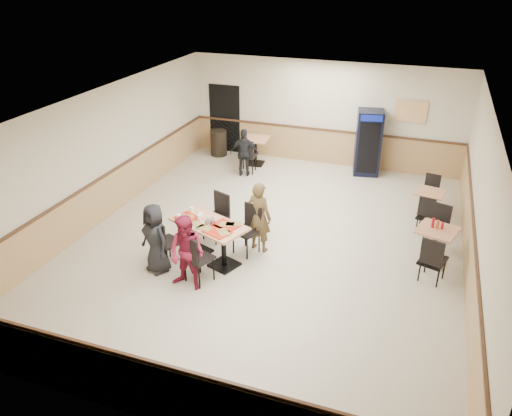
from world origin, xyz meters
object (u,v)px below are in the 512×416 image
at_px(diner_woman_left, 155,238).
at_px(pepsi_cooler, 368,143).
at_px(diner_woman_right, 187,253).
at_px(side_table_near, 435,241).
at_px(back_table, 255,147).
at_px(lone_diner, 244,153).
at_px(main_table, 209,235).
at_px(trash_bin, 219,143).
at_px(diner_man_opposite, 259,217).
at_px(side_table_far, 429,201).

bearing_deg(diner_woman_left, pepsi_cooler, 89.65).
bearing_deg(diner_woman_right, side_table_near, 36.70).
relative_size(back_table, pepsi_cooler, 0.45).
bearing_deg(lone_diner, main_table, 87.26).
bearing_deg(trash_bin, back_table, -14.69).
relative_size(main_table, pepsi_cooler, 0.95).
height_order(diner_woman_left, lone_diner, diner_woman_left).
distance_m(diner_woman_right, lone_diner, 5.46).
relative_size(diner_woman_right, diner_man_opposite, 0.96).
relative_size(back_table, trash_bin, 1.05).
height_order(side_table_near, trash_bin, trash_bin).
xyz_separation_m(main_table, trash_bin, (-2.23, 5.62, -0.16)).
bearing_deg(diner_woman_left, lone_diner, 116.66).
distance_m(main_table, lone_diner, 4.45).
xyz_separation_m(diner_woman_left, lone_diner, (-0.08, 5.06, -0.04)).
distance_m(back_table, trash_bin, 1.39).
height_order(lone_diner, back_table, lone_diner).
bearing_deg(back_table, side_table_near, -37.22).
distance_m(diner_man_opposite, trash_bin, 5.79).
relative_size(main_table, lone_diner, 1.28).
relative_size(diner_man_opposite, side_table_far, 2.02).
height_order(main_table, side_table_near, main_table).
xyz_separation_m(diner_woman_left, side_table_near, (5.08, 2.05, -0.20)).
bearing_deg(main_table, side_table_near, 38.45).
height_order(diner_man_opposite, pepsi_cooler, pepsi_cooler).
relative_size(diner_woman_right, back_table, 1.77).
distance_m(diner_woman_left, back_table, 5.98).
relative_size(side_table_near, back_table, 1.09).
xyz_separation_m(diner_woman_right, side_table_far, (4.06, 4.38, -0.28)).
bearing_deg(back_table, trash_bin, 165.31).
distance_m(diner_woman_right, diner_man_opposite, 1.90).
xyz_separation_m(diner_woman_right, lone_diner, (-0.92, 5.38, -0.06)).
bearing_deg(diner_woman_right, back_table, 105.83).
bearing_deg(diner_woman_right, main_table, 98.97).
bearing_deg(diner_woman_right, side_table_far, 54.74).
xyz_separation_m(diner_woman_left, back_table, (-0.08, 5.98, -0.17)).
height_order(side_table_near, pepsi_cooler, pepsi_cooler).
bearing_deg(diner_woman_right, trash_bin, 116.27).
relative_size(diner_woman_right, lone_diner, 1.09).
relative_size(main_table, side_table_near, 1.92).
relative_size(lone_diner, side_table_far, 1.79).
relative_size(diner_woman_right, side_table_far, 1.95).
bearing_deg(diner_man_opposite, main_table, 54.32).
distance_m(diner_woman_left, diner_woman_right, 0.89).
relative_size(diner_man_opposite, pepsi_cooler, 0.84).
bearing_deg(diner_woman_left, diner_woman_right, 4.74).
distance_m(diner_man_opposite, side_table_far, 4.23).
xyz_separation_m(diner_woman_left, trash_bin, (-1.42, 6.33, -0.32)).
bearing_deg(diner_woman_right, diner_man_opposite, 73.22).
xyz_separation_m(back_table, trash_bin, (-1.34, 0.35, -0.14)).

